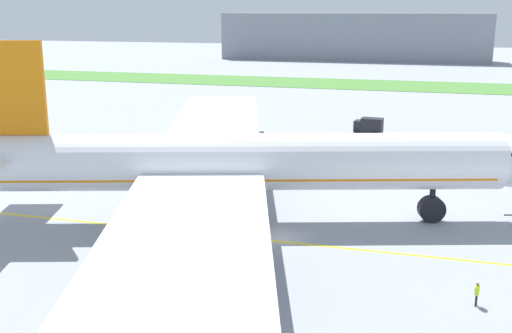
{
  "coord_description": "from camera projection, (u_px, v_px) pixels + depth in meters",
  "views": [
    {
      "loc": [
        11.82,
        -49.68,
        19.49
      ],
      "look_at": [
        -4.87,
        9.9,
        3.66
      ],
      "focal_mm": 43.24,
      "sensor_mm": 36.0,
      "label": 1
    }
  ],
  "objects": [
    {
      "name": "apron_taxi_line",
      "position": [
        276.0,
        241.0,
        53.3
      ],
      "size": [
        280.0,
        0.36,
        0.01
      ],
      "primitive_type": "cube",
      "color": "yellow",
      "rests_on": "ground"
    },
    {
      "name": "ground_plane",
      "position": [
        279.0,
        237.0,
        54.26
      ],
      "size": [
        600.0,
        600.0,
        0.0
      ],
      "primitive_type": "plane",
      "color": "#9399A0",
      "rests_on": "ground"
    },
    {
      "name": "terminal_building",
      "position": [
        353.0,
        37.0,
        241.4
      ],
      "size": [
        102.41,
        20.0,
        18.0
      ],
      "primitive_type": "cube",
      "color": "gray",
      "rests_on": "ground"
    },
    {
      "name": "service_truck_baggage_loader",
      "position": [
        369.0,
        126.0,
        97.99
      ],
      "size": [
        4.63,
        2.9,
        2.75
      ],
      "color": "black",
      "rests_on": "ground"
    },
    {
      "name": "grass_median_strip",
      "position": [
        382.0,
        85.0,
        162.6
      ],
      "size": [
        320.0,
        24.0,
        0.1
      ],
      "primitive_type": "cube",
      "color": "#4C8438",
      "rests_on": "ground"
    },
    {
      "name": "airliner_foreground",
      "position": [
        220.0,
        164.0,
        56.54
      ],
      "size": [
        57.15,
        93.87,
        16.88
      ],
      "color": "white",
      "rests_on": "ground"
    },
    {
      "name": "ground_crew_wingwalker_port",
      "position": [
        477.0,
        292.0,
        41.45
      ],
      "size": [
        0.34,
        0.59,
        1.7
      ],
      "color": "black",
      "rests_on": "ground"
    }
  ]
}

